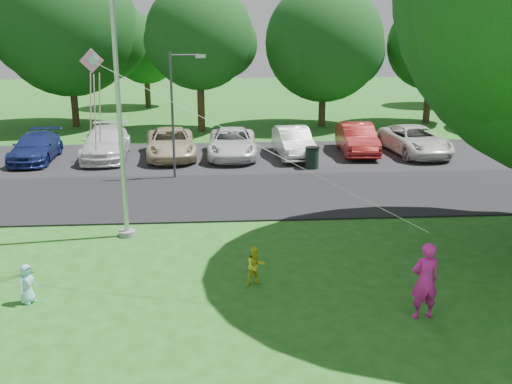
{
  "coord_description": "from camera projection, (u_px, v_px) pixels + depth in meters",
  "views": [
    {
      "loc": [
        -0.75,
        -11.58,
        6.16
      ],
      "look_at": [
        0.37,
        4.0,
        1.6
      ],
      "focal_mm": 40.0,
      "sensor_mm": 36.0,
      "label": 1
    }
  ],
  "objects": [
    {
      "name": "ground",
      "position": [
        252.0,
        310.0,
        12.87
      ],
      "size": [
        120.0,
        120.0,
        0.0
      ],
      "primitive_type": "plane",
      "color": "#1D5F19",
      "rests_on": "ground"
    },
    {
      "name": "park_road",
      "position": [
        237.0,
        195.0,
        21.48
      ],
      "size": [
        60.0,
        6.0,
        0.06
      ],
      "primitive_type": "cube",
      "color": "black",
      "rests_on": "ground"
    },
    {
      "name": "parking_strip",
      "position": [
        231.0,
        157.0,
        27.7
      ],
      "size": [
        42.0,
        7.0,
        0.06
      ],
      "primitive_type": "cube",
      "color": "black",
      "rests_on": "ground"
    },
    {
      "name": "flagpole",
      "position": [
        118.0,
        99.0,
        16.25
      ],
      "size": [
        0.5,
        0.5,
        10.0
      ],
      "color": "#B7BABF",
      "rests_on": "ground"
    },
    {
      "name": "street_lamp",
      "position": [
        177.0,
        104.0,
        23.1
      ],
      "size": [
        1.45,
        0.37,
        5.18
      ],
      "rotation": [
        0.0,
        0.0,
        0.16
      ],
      "color": "#3F3F44",
      "rests_on": "ground"
    },
    {
      "name": "trash_can",
      "position": [
        312.0,
        158.0,
        25.32
      ],
      "size": [
        0.64,
        0.64,
        1.02
      ],
      "rotation": [
        0.0,
        0.0,
        0.33
      ],
      "color": "black",
      "rests_on": "ground"
    },
    {
      "name": "tree_row",
      "position": [
        252.0,
        34.0,
        34.58
      ],
      "size": [
        64.35,
        11.94,
        10.88
      ],
      "color": "#332316",
      "rests_on": "ground"
    },
    {
      "name": "horizon_trees",
      "position": [
        276.0,
        51.0,
        44.38
      ],
      "size": [
        77.46,
        7.2,
        7.02
      ],
      "color": "#332316",
      "rests_on": "ground"
    },
    {
      "name": "parked_cars",
      "position": [
        233.0,
        142.0,
        27.5
      ],
      "size": [
        20.55,
        5.37,
        1.48
      ],
      "color": "navy",
      "rests_on": "ground"
    },
    {
      "name": "woman",
      "position": [
        425.0,
        281.0,
        12.29
      ],
      "size": [
        0.68,
        0.49,
        1.75
      ],
      "primitive_type": "imported",
      "rotation": [
        0.0,
        0.0,
        3.26
      ],
      "color": "#E11E9E",
      "rests_on": "ground"
    },
    {
      "name": "child_yellow",
      "position": [
        256.0,
        266.0,
        13.97
      ],
      "size": [
        0.57,
        0.5,
        1.0
      ],
      "primitive_type": "imported",
      "rotation": [
        0.0,
        0.0,
        0.31
      ],
      "color": "yellow",
      "rests_on": "ground"
    },
    {
      "name": "child_blue",
      "position": [
        27.0,
        284.0,
        13.07
      ],
      "size": [
        0.49,
        0.55,
        0.94
      ],
      "primitive_type": "imported",
      "rotation": [
        0.0,
        0.0,
        1.04
      ],
      "color": "#92D3E0",
      "rests_on": "ground"
    },
    {
      "name": "kite",
      "position": [
        103.0,
        84.0,
        13.56
      ],
      "size": [
        7.64,
        3.36,
        3.67
      ],
      "rotation": [
        0.0,
        0.0,
        -0.02
      ],
      "color": "pink",
      "rests_on": "ground"
    }
  ]
}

